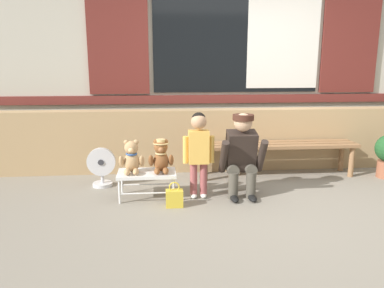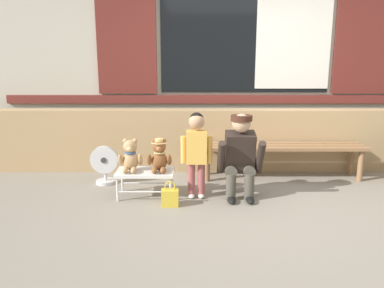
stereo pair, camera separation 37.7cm
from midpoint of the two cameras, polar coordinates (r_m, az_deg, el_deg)
name	(u,v)px [view 2 (the right image)]	position (r m, az deg, el deg)	size (l,w,h in m)	color
ground_plane	(265,209)	(4.06, 13.65, -9.55)	(60.00, 60.00, 0.00)	gray
brick_low_wall	(247,140)	(5.27, 10.31, 0.56)	(7.36, 0.25, 0.85)	tan
shop_facade	(245,35)	(5.68, 9.98, 16.05)	(7.51, 0.26, 3.73)	#B7B2A3
wooden_bench_long	(282,150)	(5.03, 15.59, -0.90)	(2.10, 0.40, 0.44)	#8E6642
small_display_bench	(145,174)	(4.21, -4.59, -4.53)	(0.64, 0.36, 0.30)	silver
teddy_bear_plain	(130,156)	(4.18, -6.82, -1.92)	(0.28, 0.26, 0.36)	tan
teddy_bear_with_hat	(159,156)	(4.15, -2.43, -1.81)	(0.28, 0.27, 0.36)	brown
child_standing	(196,146)	(4.09, 3.31, -0.31)	(0.35, 0.18, 0.96)	#994C4C
adult_crouching	(241,156)	(4.17, 9.97, -1.80)	(0.50, 0.49, 0.95)	#4C473D
handbag_on_ground	(170,197)	(3.98, -0.65, -8.12)	(0.18, 0.11, 0.27)	gold
floor_fan	(104,165)	(4.72, -10.93, -3.20)	(0.34, 0.24, 0.48)	silver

